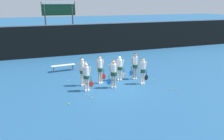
{
  "coord_description": "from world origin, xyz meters",
  "views": [
    {
      "loc": [
        -4.27,
        -12.34,
        5.07
      ],
      "look_at": [
        0.0,
        0.07,
        0.96
      ],
      "focal_mm": 35.0,
      "sensor_mm": 36.0,
      "label": 1
    }
  ],
  "objects_px": {
    "tennis_ball_5": "(154,80)",
    "tennis_ball_7": "(89,95)",
    "player_6": "(135,64)",
    "tennis_ball_3": "(108,75)",
    "bench_courtside": "(63,66)",
    "tennis_ball_2": "(107,82)",
    "tennis_ball_0": "(111,85)",
    "player_3": "(82,69)",
    "tennis_ball_1": "(117,74)",
    "player_0": "(86,75)",
    "tennis_ball_4": "(134,86)",
    "tennis_ball_8": "(68,81)",
    "player_4": "(100,68)",
    "tennis_ball_6": "(176,90)",
    "player_1": "(113,71)",
    "player_2": "(143,69)",
    "tennis_ball_9": "(69,104)",
    "tennis_ball_10": "(91,98)",
    "player_5": "(120,66)",
    "scoreboard": "(59,13)",
    "tennis_ball_11": "(171,89)"
  },
  "relations": [
    {
      "from": "player_5",
      "to": "tennis_ball_9",
      "type": "xyz_separation_m",
      "value": [
        -3.79,
        -2.56,
        -0.95
      ]
    },
    {
      "from": "player_1",
      "to": "tennis_ball_3",
      "type": "distance_m",
      "value": 2.5
    },
    {
      "from": "player_3",
      "to": "tennis_ball_1",
      "type": "xyz_separation_m",
      "value": [
        2.78,
        1.41,
        -1.05
      ]
    },
    {
      "from": "tennis_ball_5",
      "to": "tennis_ball_7",
      "type": "xyz_separation_m",
      "value": [
        -4.8,
        -1.06,
        -0.0
      ]
    },
    {
      "from": "tennis_ball_3",
      "to": "tennis_ball_4",
      "type": "height_order",
      "value": "tennis_ball_3"
    },
    {
      "from": "player_0",
      "to": "tennis_ball_1",
      "type": "height_order",
      "value": "player_0"
    },
    {
      "from": "player_1",
      "to": "player_2",
      "type": "height_order",
      "value": "player_1"
    },
    {
      "from": "player_5",
      "to": "tennis_ball_6",
      "type": "distance_m",
      "value": 3.89
    },
    {
      "from": "scoreboard",
      "to": "tennis_ball_2",
      "type": "bearing_deg",
      "value": -80.28
    },
    {
      "from": "player_2",
      "to": "tennis_ball_5",
      "type": "relative_size",
      "value": 25.55
    },
    {
      "from": "tennis_ball_3",
      "to": "tennis_ball_1",
      "type": "bearing_deg",
      "value": 9.39
    },
    {
      "from": "tennis_ball_3",
      "to": "tennis_ball_8",
      "type": "distance_m",
      "value": 2.86
    },
    {
      "from": "tennis_ball_10",
      "to": "bench_courtside",
      "type": "bearing_deg",
      "value": 98.48
    },
    {
      "from": "tennis_ball_7",
      "to": "bench_courtside",
      "type": "bearing_deg",
      "value": 98.21
    },
    {
      "from": "player_0",
      "to": "tennis_ball_8",
      "type": "xyz_separation_m",
      "value": [
        -0.81,
        2.02,
        -0.98
      ]
    },
    {
      "from": "scoreboard",
      "to": "player_5",
      "type": "distance_m",
      "value": 10.91
    },
    {
      "from": "player_0",
      "to": "tennis_ball_3",
      "type": "bearing_deg",
      "value": 44.05
    },
    {
      "from": "tennis_ball_3",
      "to": "tennis_ball_6",
      "type": "distance_m",
      "value": 4.91
    },
    {
      "from": "tennis_ball_0",
      "to": "tennis_ball_8",
      "type": "height_order",
      "value": "tennis_ball_8"
    },
    {
      "from": "player_3",
      "to": "player_6",
      "type": "distance_m",
      "value": 3.6
    },
    {
      "from": "player_1",
      "to": "tennis_ball_10",
      "type": "distance_m",
      "value": 2.21
    },
    {
      "from": "player_2",
      "to": "tennis_ball_8",
      "type": "relative_size",
      "value": 24.49
    },
    {
      "from": "bench_courtside",
      "to": "tennis_ball_2",
      "type": "relative_size",
      "value": 26.05
    },
    {
      "from": "tennis_ball_4",
      "to": "tennis_ball_3",
      "type": "bearing_deg",
      "value": 108.42
    },
    {
      "from": "tennis_ball_10",
      "to": "tennis_ball_1",
      "type": "bearing_deg",
      "value": 51.42
    },
    {
      "from": "player_4",
      "to": "tennis_ball_5",
      "type": "height_order",
      "value": "player_4"
    },
    {
      "from": "tennis_ball_0",
      "to": "tennis_ball_2",
      "type": "bearing_deg",
      "value": 97.82
    },
    {
      "from": "tennis_ball_4",
      "to": "tennis_ball_5",
      "type": "height_order",
      "value": "tennis_ball_5"
    },
    {
      "from": "bench_courtside",
      "to": "player_3",
      "type": "bearing_deg",
      "value": -81.67
    },
    {
      "from": "player_6",
      "to": "tennis_ball_6",
      "type": "xyz_separation_m",
      "value": [
        1.53,
        -2.63,
        -1.04
      ]
    },
    {
      "from": "player_1",
      "to": "tennis_ball_8",
      "type": "relative_size",
      "value": 25.16
    },
    {
      "from": "player_6",
      "to": "tennis_ball_4",
      "type": "height_order",
      "value": "player_6"
    },
    {
      "from": "bench_courtside",
      "to": "tennis_ball_2",
      "type": "height_order",
      "value": "bench_courtside"
    },
    {
      "from": "scoreboard",
      "to": "player_5",
      "type": "relative_size",
      "value": 3.06
    },
    {
      "from": "player_3",
      "to": "tennis_ball_0",
      "type": "distance_m",
      "value": 2.05
    },
    {
      "from": "player_0",
      "to": "tennis_ball_3",
      "type": "height_order",
      "value": "player_0"
    },
    {
      "from": "player_0",
      "to": "player_6",
      "type": "bearing_deg",
      "value": 12.2
    },
    {
      "from": "player_6",
      "to": "tennis_ball_11",
      "type": "height_order",
      "value": "player_6"
    },
    {
      "from": "tennis_ball_5",
      "to": "tennis_ball_2",
      "type": "bearing_deg",
      "value": 168.14
    },
    {
      "from": "player_1",
      "to": "tennis_ball_2",
      "type": "height_order",
      "value": "player_1"
    },
    {
      "from": "player_1",
      "to": "tennis_ball_9",
      "type": "xyz_separation_m",
      "value": [
        -2.95,
        -1.42,
        -1.02
      ]
    },
    {
      "from": "player_4",
      "to": "tennis_ball_4",
      "type": "distance_m",
      "value": 2.43
    },
    {
      "from": "player_3",
      "to": "tennis_ball_2",
      "type": "bearing_deg",
      "value": -2.28
    },
    {
      "from": "tennis_ball_0",
      "to": "tennis_ball_7",
      "type": "relative_size",
      "value": 1.0
    },
    {
      "from": "tennis_ball_5",
      "to": "tennis_ball_11",
      "type": "distance_m",
      "value": 1.79
    },
    {
      "from": "player_1",
      "to": "tennis_ball_3",
      "type": "height_order",
      "value": "player_1"
    },
    {
      "from": "player_6",
      "to": "tennis_ball_9",
      "type": "xyz_separation_m",
      "value": [
        -4.85,
        -2.44,
        -1.03
      ]
    },
    {
      "from": "tennis_ball_5",
      "to": "tennis_ball_9",
      "type": "height_order",
      "value": "tennis_ball_9"
    },
    {
      "from": "player_4",
      "to": "tennis_ball_1",
      "type": "xyz_separation_m",
      "value": [
        1.63,
        1.37,
        -1.02
      ]
    },
    {
      "from": "player_6",
      "to": "tennis_ball_3",
      "type": "height_order",
      "value": "player_6"
    }
  ]
}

